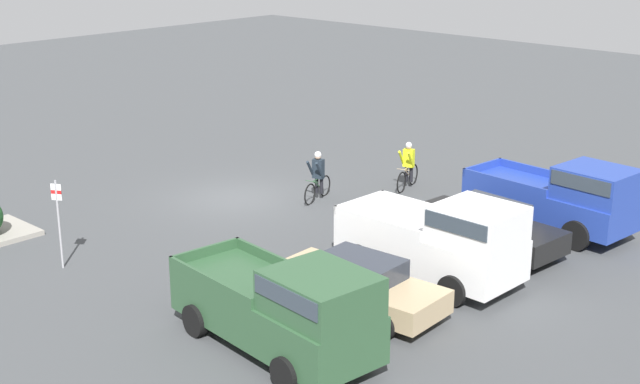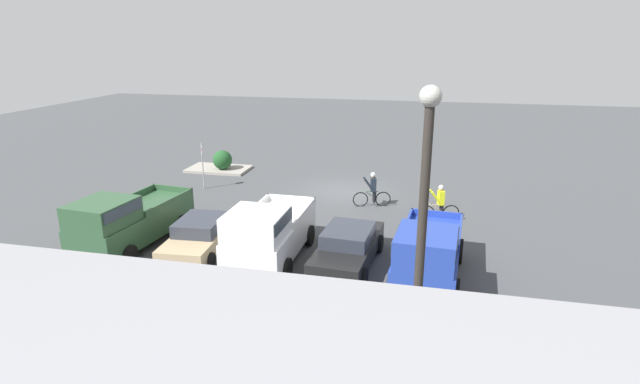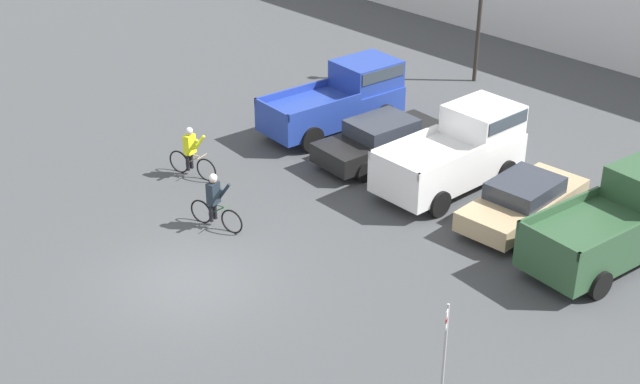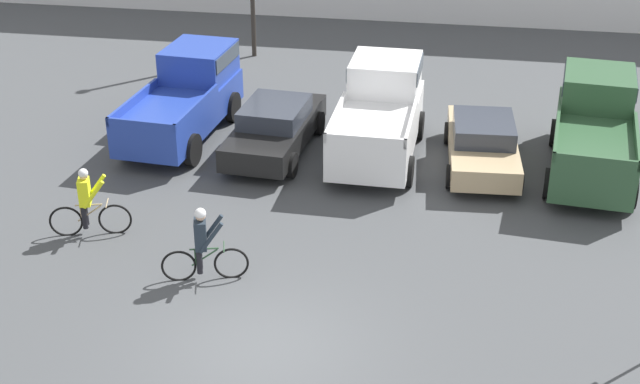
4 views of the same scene
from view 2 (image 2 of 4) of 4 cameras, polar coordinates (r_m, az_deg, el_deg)
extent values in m
plane|color=#424447|center=(26.39, 2.68, 0.11)|extent=(80.00, 80.00, 0.00)
cube|color=#233D9E|center=(17.13, 12.35, -7.05)|extent=(2.32, 5.31, 0.90)
cube|color=#233D9E|center=(15.34, 12.02, -6.23)|extent=(1.92, 2.20, 0.94)
cube|color=#333D47|center=(15.26, 12.07, -5.52)|extent=(1.97, 2.04, 0.42)
cube|color=#233D9E|center=(17.83, 15.72, -4.31)|extent=(0.32, 3.10, 0.25)
cube|color=#233D9E|center=(17.94, 9.85, -3.77)|extent=(0.32, 3.10, 0.25)
cube|color=#233D9E|center=(19.28, 13.16, -2.46)|extent=(1.92, 0.23, 0.25)
cylinder|color=black|center=(15.83, 15.22, -11.04)|extent=(0.29, 0.90, 0.88)
cylinder|color=black|center=(15.95, 8.23, -10.34)|extent=(0.29, 0.90, 0.88)
cylinder|color=black|center=(18.73, 15.66, -6.49)|extent=(0.29, 0.90, 0.88)
cylinder|color=black|center=(18.83, 9.81, -5.94)|extent=(0.29, 0.90, 0.88)
cube|color=black|center=(17.80, 3.22, -6.58)|extent=(2.10, 4.67, 0.63)
cube|color=#2D333D|center=(17.58, 3.25, -4.92)|extent=(1.74, 2.16, 0.49)
cylinder|color=black|center=(16.45, 5.00, -9.74)|extent=(0.23, 0.68, 0.67)
cylinder|color=black|center=(16.85, -0.95, -8.98)|extent=(0.23, 0.68, 0.67)
cylinder|color=black|center=(19.05, 6.86, -5.88)|extent=(0.23, 0.68, 0.67)
cylinder|color=black|center=(19.40, 1.70, -5.32)|extent=(0.23, 0.68, 0.67)
cube|color=white|center=(18.25, -5.53, -5.02)|extent=(2.11, 4.99, 1.06)
cube|color=white|center=(16.59, -7.29, -3.78)|extent=(1.90, 2.01, 0.91)
cube|color=#333D47|center=(16.52, -7.31, -3.13)|extent=(1.96, 1.85, 0.40)
cube|color=white|center=(18.63, -1.76, -2.33)|extent=(0.13, 2.97, 0.25)
cube|color=white|center=(19.21, -7.38, -1.85)|extent=(0.13, 2.97, 0.25)
cube|color=white|center=(20.20, -3.35, -0.77)|extent=(2.03, 0.11, 0.25)
cylinder|color=black|center=(16.82, -3.88, -8.82)|extent=(0.23, 0.80, 0.80)
cylinder|color=black|center=(17.49, -10.31, -8.01)|extent=(0.23, 0.80, 0.80)
cylinder|color=black|center=(19.52, -1.19, -4.97)|extent=(0.23, 0.80, 0.80)
cylinder|color=black|center=(20.09, -6.82, -4.42)|extent=(0.23, 0.80, 0.80)
cube|color=tan|center=(19.42, -13.38, -5.10)|extent=(2.00, 4.49, 0.57)
cube|color=#2D333D|center=(19.23, -13.49, -3.65)|extent=(1.67, 2.07, 0.48)
cylinder|color=black|center=(18.02, -12.43, -7.69)|extent=(0.22, 0.62, 0.61)
cylinder|color=black|center=(18.69, -17.40, -7.16)|extent=(0.22, 0.62, 0.61)
cylinder|color=black|center=(20.43, -9.62, -4.45)|extent=(0.22, 0.62, 0.61)
cylinder|color=black|center=(21.03, -14.09, -4.10)|extent=(0.22, 0.62, 0.61)
cube|color=#2D5133|center=(20.67, -20.41, -3.40)|extent=(2.49, 5.47, 1.06)
cube|color=#2D5133|center=(19.24, -23.62, -2.24)|extent=(2.02, 2.29, 0.88)
cube|color=#333D47|center=(19.18, -23.69, -1.70)|extent=(2.06, 2.13, 0.39)
cube|color=#2D5133|center=(20.71, -16.75, -1.08)|extent=(0.40, 3.17, 0.25)
cube|color=#2D5133|center=(21.82, -20.84, -0.56)|extent=(0.40, 3.17, 0.25)
cube|color=#2D5133|center=(22.44, -16.50, 0.35)|extent=(1.97, 0.28, 0.25)
cylinder|color=black|center=(19.09, -20.97, -6.77)|extent=(0.30, 0.78, 0.76)
cylinder|color=black|center=(20.34, -25.31, -5.82)|extent=(0.30, 0.78, 0.76)
cylinder|color=black|center=(21.50, -15.52, -3.52)|extent=(0.30, 0.78, 0.76)
cylinder|color=black|center=(22.62, -19.69, -2.88)|extent=(0.30, 0.78, 0.76)
torus|color=black|center=(23.97, 4.64, -0.86)|extent=(0.73, 0.25, 0.74)
torus|color=black|center=(24.14, 7.22, -0.81)|extent=(0.73, 0.25, 0.74)
cylinder|color=#2D5133|center=(23.99, 5.95, -0.42)|extent=(0.56, 0.19, 0.39)
cylinder|color=#2D5133|center=(23.93, 5.96, 0.05)|extent=(0.59, 0.20, 0.04)
cylinder|color=#2D5133|center=(24.02, 6.40, -0.42)|extent=(0.04, 0.04, 0.36)
cylinder|color=#2D5133|center=(23.86, 4.99, 0.09)|extent=(0.15, 0.45, 0.02)
cylinder|color=black|center=(23.94, 6.23, -0.59)|extent=(0.15, 0.15, 0.55)
cylinder|color=black|center=(24.11, 6.17, -0.45)|extent=(0.15, 0.15, 0.55)
cube|color=#1E2833|center=(23.84, 6.12, 0.85)|extent=(0.33, 0.41, 0.65)
cylinder|color=#1E2833|center=(23.64, 5.65, 0.73)|extent=(0.54, 0.23, 0.70)
cylinder|color=#1E2833|center=(23.97, 5.54, 0.96)|extent=(0.54, 0.23, 0.70)
sphere|color=tan|center=(23.72, 6.08, 1.85)|extent=(0.21, 0.21, 0.21)
sphere|color=silver|center=(23.70, 6.09, 1.98)|extent=(0.23, 0.23, 0.23)
torus|color=black|center=(22.45, 12.03, -2.44)|extent=(0.75, 0.25, 0.76)
torus|color=black|center=(22.76, 14.72, -2.36)|extent=(0.75, 0.25, 0.76)
cylinder|color=tan|center=(22.54, 13.42, -1.95)|extent=(0.56, 0.19, 0.40)
cylinder|color=tan|center=(22.47, 13.46, -1.43)|extent=(0.59, 0.20, 0.04)
cylinder|color=tan|center=(22.59, 13.89, -1.94)|extent=(0.04, 0.04, 0.37)
cylinder|color=tan|center=(22.35, 12.44, -1.39)|extent=(0.15, 0.45, 0.02)
cylinder|color=black|center=(22.50, 13.74, -2.13)|extent=(0.15, 0.15, 0.57)
cylinder|color=black|center=(22.66, 13.62, -1.98)|extent=(0.15, 0.15, 0.57)
cube|color=yellow|center=(22.38, 13.65, -0.62)|extent=(0.33, 0.41, 0.62)
cylinder|color=yellow|center=(22.16, 13.23, -0.76)|extent=(0.54, 0.23, 0.67)
cylinder|color=yellow|center=(22.47, 12.99, -0.49)|extent=(0.54, 0.23, 0.67)
sphere|color=tan|center=(22.25, 13.66, 0.39)|extent=(0.20, 0.20, 0.20)
sphere|color=silver|center=(22.24, 13.67, 0.51)|extent=(0.22, 0.22, 0.22)
cylinder|color=#9E9EA3|center=(27.18, -13.26, 2.90)|extent=(0.06, 0.06, 2.49)
cube|color=white|center=(26.97, -13.39, 4.80)|extent=(0.17, 0.27, 0.45)
cube|color=red|center=(26.97, -13.39, 4.80)|extent=(0.17, 0.27, 0.10)
cylinder|color=#2D2823|center=(9.18, 11.08, -11.71)|extent=(0.16, 0.16, 6.78)
sphere|color=#B2B2A8|center=(8.10, 12.53, 10.63)|extent=(0.36, 0.36, 0.36)
cube|color=gray|center=(31.13, -11.49, 2.60)|extent=(3.67, 2.19, 0.15)
sphere|color=#1E4C23|center=(30.60, -11.09, 3.63)|extent=(1.15, 1.15, 1.15)
camera|label=1|loc=(23.55, -71.72, 9.34)|focal=50.00mm
camera|label=3|loc=(41.27, -19.19, 23.22)|focal=50.00mm
camera|label=4|loc=(38.82, 1.33, 20.79)|focal=50.00mm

